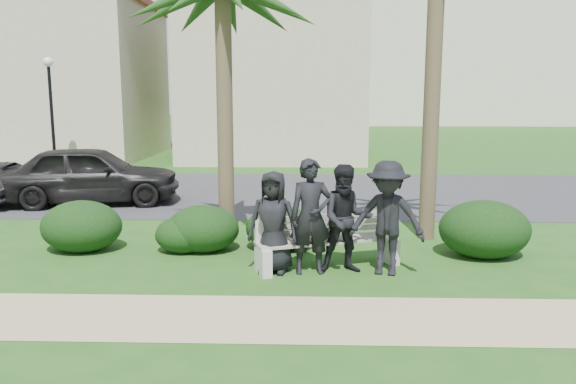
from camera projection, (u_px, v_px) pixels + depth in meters
The scene contains 17 objects.
ground at pixel (278, 275), 9.14m from camera, with size 160.00×160.00×0.00m, color #225117.
footpath at pixel (271, 318), 7.36m from camera, with size 30.00×1.60×0.01m, color tan.
asphalt_street at pixel (291, 192), 17.02m from camera, with size 160.00×8.00×0.01m, color #2D2D30.
stucco_bldg_left at pixel (44, 79), 26.62m from camera, with size 10.40×8.40×7.30m.
stucco_bldg_right at pixel (275, 79), 26.28m from camera, with size 8.40×8.40×7.30m.
street_lamp at pixel (50, 94), 20.74m from camera, with size 0.36×0.36×4.29m.
park_bench at pixel (328, 245), 9.52m from camera, with size 2.61×1.32×0.85m.
man_a at pixel (273, 222), 9.17m from camera, with size 0.82×0.54×1.68m, color black.
man_b at pixel (311, 217), 9.10m from camera, with size 0.69×0.45×1.89m, color black.
man_c at pixel (346, 219), 9.16m from camera, with size 0.87×0.68×1.79m, color black.
man_d at pixel (387, 218), 9.05m from camera, with size 1.21×0.69×1.87m, color black.
hedge_a at pixel (81, 225), 10.53m from camera, with size 1.50×1.24×0.98m, color black.
hedge_b at pixel (184, 234), 10.46m from camera, with size 1.06×0.88×0.69m, color black.
hedge_c at pixel (203, 227), 10.53m from camera, with size 1.37×1.13×0.89m, color black.
hedge_d at pixel (280, 227), 10.63m from camera, with size 1.31×1.09×0.86m, color black.
hedge_f at pixel (484, 228), 10.14m from camera, with size 1.63×1.34×1.06m, color black.
car_a at pixel (90, 175), 15.07m from camera, with size 1.87×4.66×1.59m, color black.
Camera 1 is at (0.44, -8.77, 2.88)m, focal length 35.00 mm.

